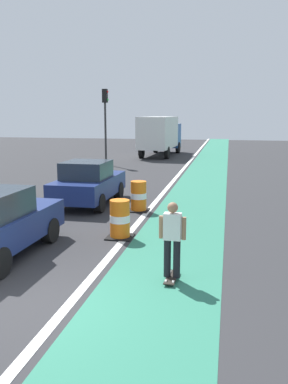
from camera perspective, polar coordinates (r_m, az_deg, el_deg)
The scene contains 9 objects.
ground_plane at distance 8.22m, azimuth -16.76°, elevation -14.60°, with size 100.00×100.00×0.00m, color #2D2D30.
bike_lane_strip at distance 18.85m, azimuth 7.55°, elevation 0.14°, with size 2.50×80.00×0.01m, color #2D755B.
lane_divider_stripe at distance 19.01m, azimuth 3.04°, elevation 0.31°, with size 0.20×80.00×0.01m, color silver.
skateboarder_on_lane at distance 8.59m, azimuth 3.95°, elevation -6.51°, with size 0.57×0.81×1.69m.
parked_sedan_second at distance 15.97m, azimuth -7.71°, elevation 1.23°, with size 1.94×4.11×1.70m.
traffic_barrel_front at distance 11.63m, azimuth -3.37°, elevation -3.82°, with size 0.73×0.73×1.09m.
traffic_barrel_mid at distance 14.79m, azimuth -0.76°, elevation -0.63°, with size 0.73×0.73×1.09m.
delivery_truck_down_block at distance 34.51m, azimuth 2.28°, elevation 8.11°, with size 2.66×7.70×3.23m.
traffic_light_corner at distance 28.39m, azimuth -5.39°, elevation 10.84°, with size 0.41×0.32×5.10m.
Camera 1 is at (3.68, -6.49, 3.47)m, focal length 38.42 mm.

